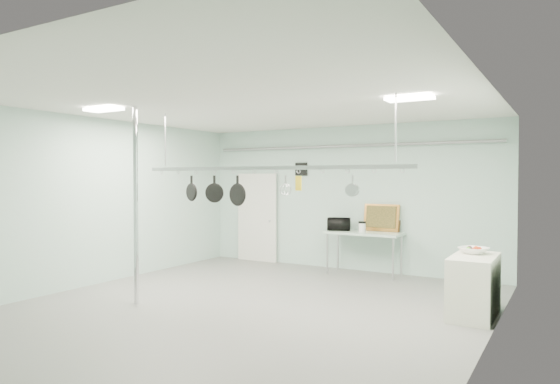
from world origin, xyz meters
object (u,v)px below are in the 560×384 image
Objects in this scene: skillet_left at (192,188)px; pot_rack at (265,166)px; skillet_mid at (214,189)px; coffee_canister at (362,228)px; chrome_pole at (136,205)px; fruit_bowl at (474,250)px; prep_table at (364,235)px; side_cabinet at (474,286)px; microwave at (339,224)px; skillet_right at (237,191)px.

pot_rack is at bearing 17.92° from skillet_left.
coffee_canister is at bearing 51.24° from skillet_mid.
fruit_bowl is (4.81, 2.19, -0.65)m from chrome_pole.
prep_table is 3.39m from side_cabinet.
prep_table is 3.85× the size of skillet_left.
chrome_pole is 5.37m from side_cabinet.
side_cabinet is at bearing 0.11° from skillet_mid.
skillet_left is (-4.41, -1.29, 0.93)m from fruit_bowl.
coffee_canister is 3.61m from skillet_mid.
chrome_pole reaches higher than coffee_canister.
microwave is (-0.58, 0.01, 0.21)m from prep_table.
coffee_canister is 0.45× the size of skillet_left.
chrome_pole is 7.71× the size of skillet_left.
skillet_mid is 0.47m from skillet_right.
prep_table is 3.61m from pot_rack.
pot_rack reaches higher than skillet_left.
side_cabinet is 3.90m from skillet_right.
skillet_right reaches higher than microwave.
prep_table is 3.93× the size of fruit_bowl.
side_cabinet is at bearing 22.41° from chrome_pole.
skillet_left and skillet_right have the same top height.
skillet_mid is at bearing 45.08° from chrome_pole.
side_cabinet is 4.34m from skillet_mid.
prep_table is at bearing 83.09° from pot_rack.
fruit_bowl reaches higher than prep_table.
chrome_pole reaches higher than fruit_bowl.
skillet_mid reaches higher than coffee_canister.
side_cabinet is at bearing -77.62° from fruit_bowl.
skillet_mid is at bearing 55.94° from microwave.
fruit_bowl is (3.09, -2.02, -0.09)m from microwave.
skillet_left is 0.97m from skillet_right.
chrome_pole is 7.12× the size of skillet_mid.
chrome_pole is 1.02m from skillet_left.
fruit_bowl is 3.78m from skillet_right.
skillet_mid is (-3.95, -1.10, 1.41)m from side_cabinet.
pot_rack is 3.52m from microwave.
skillet_right is (-0.91, -3.22, 0.84)m from coffee_canister.
skillet_mid is at bearing -113.03° from prep_table.
side_cabinet is 4.80m from skillet_left.
coffee_canister is at bearing -100.30° from prep_table.
chrome_pole is at bearing 47.67° from microwave.
skillet_left is 0.92× the size of skillet_mid.
chrome_pole is at bearing -154.65° from pot_rack.
coffee_canister is at bearing 77.59° from skillet_left.
pot_rack is 3.43m from fruit_bowl.
microwave is (-3.13, 2.21, 0.59)m from side_cabinet.
side_cabinet is at bearing 29.23° from skillet_right.
prep_table is 3.95m from skillet_left.
side_cabinet is 6.37× the size of coffee_canister.
pot_rack is (-2.95, -1.10, 1.78)m from side_cabinet.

